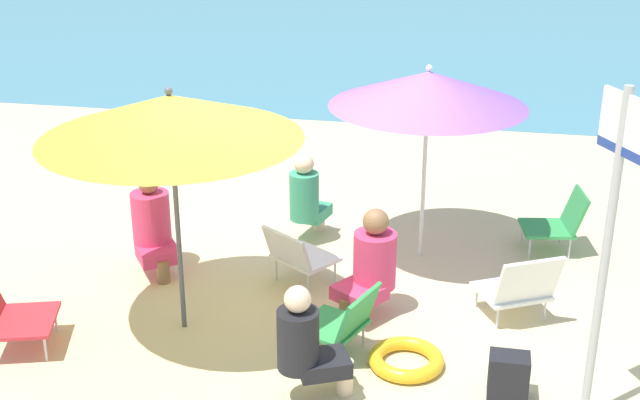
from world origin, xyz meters
TOP-DOWN VIEW (x-y plane):
  - ground_plane at (0.00, 0.00)m, footprint 40.00×40.00m
  - sea_water at (0.00, 13.27)m, footprint 40.00×16.00m
  - umbrella_purple at (0.94, 1.01)m, footprint 1.81×1.81m
  - umbrella_yellow at (-0.86, -0.70)m, footprint 2.01×2.01m
  - beach_chair_a at (-0.09, 0.18)m, footprint 0.71×0.71m
  - beach_chair_b at (0.50, -0.88)m, footprint 0.66×0.63m
  - beach_chair_c at (1.83, -0.08)m, footprint 0.75×0.76m
  - beach_chair_d at (2.23, 1.38)m, footprint 0.63×0.55m
  - beach_chair_e at (-2.07, -1.28)m, footprint 0.71×0.69m
  - person_a at (0.61, -0.20)m, footprint 0.53×0.58m
  - person_b at (-1.47, 0.25)m, footprint 0.53×0.57m
  - person_c at (-0.21, 1.15)m, footprint 0.38×0.54m
  - person_d at (0.34, -1.49)m, footprint 0.54×0.43m
  - warning_sign at (2.25, -1.35)m, footprint 0.23×0.40m
  - swim_ring at (0.99, -0.94)m, footprint 0.57×0.57m
  - beach_bag at (1.74, -1.19)m, footprint 0.28×0.20m

SIDE VIEW (x-z plane):
  - ground_plane at x=0.00m, z-range 0.00..0.00m
  - sea_water at x=0.00m, z-range 0.00..0.01m
  - swim_ring at x=0.99m, z-range 0.00..0.11m
  - beach_bag at x=1.74m, z-range 0.00..0.34m
  - beach_chair_b at x=0.50m, z-range 0.01..0.59m
  - beach_chair_e at x=-2.07m, z-range 0.01..0.61m
  - beach_chair_a at x=-0.09m, z-range 0.02..0.59m
  - beach_chair_c at x=1.83m, z-range -0.01..0.64m
  - beach_chair_d at x=2.23m, z-range 0.01..0.62m
  - person_b at x=-1.47m, z-range -0.02..0.92m
  - person_d at x=0.34m, z-range 0.01..0.91m
  - person_c at x=-0.21m, z-range 0.00..0.93m
  - person_a at x=0.61m, z-range 0.00..0.94m
  - warning_sign at x=2.25m, z-range 0.32..2.67m
  - umbrella_purple at x=0.94m, z-range 0.72..2.59m
  - umbrella_yellow at x=-0.86m, z-range 0.78..2.80m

